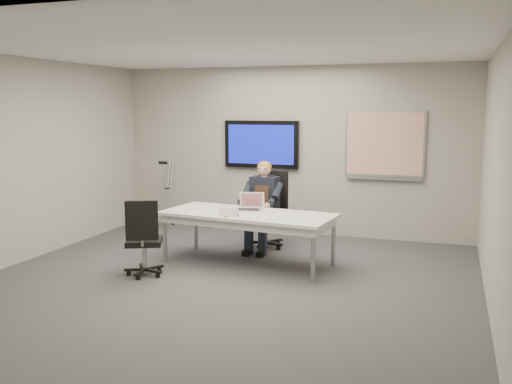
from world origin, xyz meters
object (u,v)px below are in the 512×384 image
(conference_table, at_px, (248,219))
(seated_person, at_px, (261,215))
(office_chair_far, at_px, (267,224))
(office_chair_near, at_px, (144,252))
(laptop, at_px, (250,206))

(conference_table, bearing_deg, seated_person, 101.64)
(office_chair_far, relative_size, office_chair_near, 1.17)
(office_chair_far, relative_size, laptop, 2.99)
(laptop, bearing_deg, office_chair_far, 77.02)
(office_chair_far, relative_size, seated_person, 0.87)
(conference_table, relative_size, laptop, 6.18)
(conference_table, relative_size, office_chair_far, 2.07)
(office_chair_far, bearing_deg, laptop, -71.24)
(office_chair_near, bearing_deg, conference_table, -161.92)
(conference_table, height_order, seated_person, seated_person)
(laptop, bearing_deg, conference_table, -90.00)
(conference_table, bearing_deg, office_chair_far, 99.39)
(conference_table, xyz_separation_m, office_chair_near, (-1.05, -0.95, -0.32))
(office_chair_near, height_order, seated_person, seated_person)
(conference_table, distance_m, office_chair_near, 1.45)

